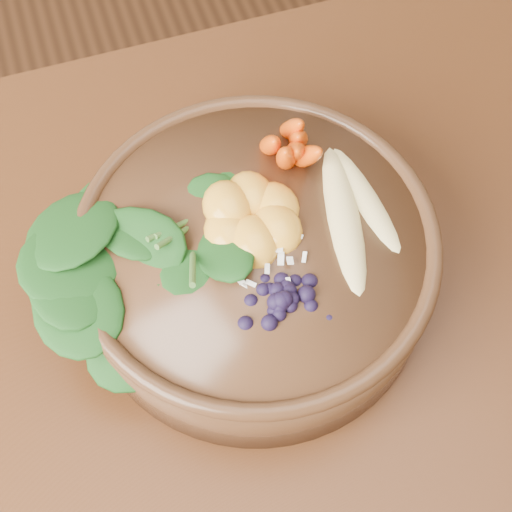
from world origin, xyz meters
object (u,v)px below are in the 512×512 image
carrot_cluster (291,115)px  mandarin_cluster (252,207)px  blueberry_pile (284,291)px  banana_halves (357,198)px  stoneware_bowl (256,262)px  kale_heap (179,174)px

carrot_cluster → mandarin_cluster: (-0.05, -0.06, -0.02)m
mandarin_cluster → blueberry_pile: blueberry_pile is taller
banana_halves → mandarin_cluster: size_ratio=1.78×
banana_halves → mandarin_cluster: (-0.08, 0.02, 0.00)m
stoneware_bowl → carrot_cluster: (0.06, 0.08, 0.08)m
kale_heap → carrot_cluster: (0.10, 0.02, 0.02)m
stoneware_bowl → banana_halves: banana_halves is taller
blueberry_pile → mandarin_cluster: bearing=88.8°
kale_heap → banana_halves: bearing=-25.5°
stoneware_bowl → blueberry_pile: bearing=-89.1°
carrot_cluster → blueberry_pile: 0.15m
stoneware_bowl → blueberry_pile: (0.00, -0.06, 0.06)m
carrot_cluster → banana_halves: (0.03, -0.08, -0.03)m
stoneware_bowl → mandarin_cluster: bearing=81.7°
banana_halves → kale_heap: bearing=156.5°
carrot_cluster → mandarin_cluster: 0.08m
mandarin_cluster → stoneware_bowl: bearing=-98.3°
stoneware_bowl → kale_heap: bearing=124.9°
kale_heap → banana_halves: 0.14m
kale_heap → mandarin_cluster: kale_heap is taller
stoneware_bowl → blueberry_pile: size_ratio=2.16×
stoneware_bowl → carrot_cluster: bearing=54.4°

